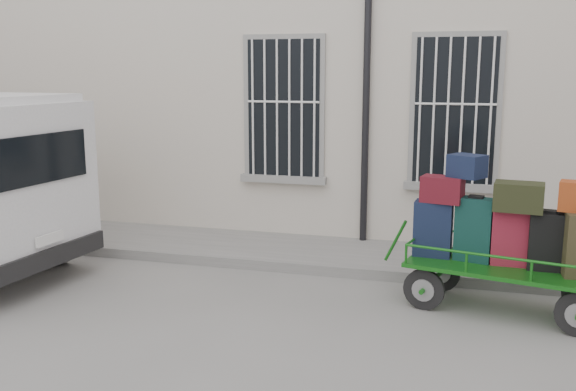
{
  "coord_description": "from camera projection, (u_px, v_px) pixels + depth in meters",
  "views": [
    {
      "loc": [
        2.46,
        -7.14,
        2.85
      ],
      "look_at": [
        0.22,
        1.0,
        1.21
      ],
      "focal_mm": 40.0,
      "sensor_mm": 36.0,
      "label": 1
    }
  ],
  "objects": [
    {
      "name": "ground",
      "position": [
        250.0,
        305.0,
        7.94
      ],
      "size": [
        80.0,
        80.0,
        0.0
      ],
      "primitive_type": "plane",
      "color": "slate",
      "rests_on": "ground"
    },
    {
      "name": "building",
      "position": [
        338.0,
        63.0,
        12.57
      ],
      "size": [
        24.0,
        5.15,
        6.0
      ],
      "color": "beige",
      "rests_on": "ground"
    },
    {
      "name": "luggage_cart",
      "position": [
        504.0,
        237.0,
        7.58
      ],
      "size": [
        2.67,
        1.48,
        1.87
      ],
      "rotation": [
        0.0,
        0.0,
        -0.23
      ],
      "color": "black",
      "rests_on": "ground"
    },
    {
      "name": "sidewalk",
      "position": [
        295.0,
        252.0,
        10.01
      ],
      "size": [
        24.0,
        1.7,
        0.15
      ],
      "primitive_type": "cube",
      "color": "slate",
      "rests_on": "ground"
    }
  ]
}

